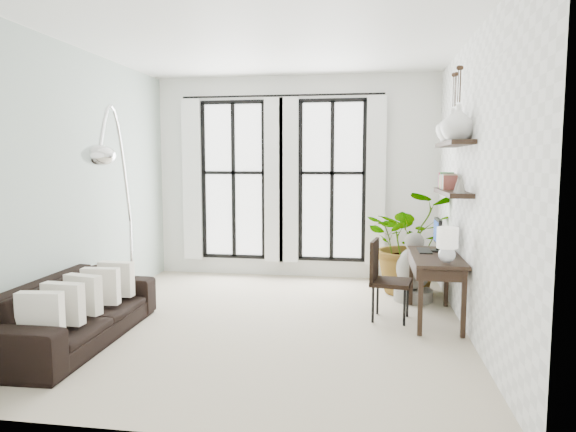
% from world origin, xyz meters
% --- Properties ---
extents(floor, '(5.00, 5.00, 0.00)m').
position_xyz_m(floor, '(0.00, 0.00, 0.00)').
color(floor, '#B4A78F').
rests_on(floor, ground).
extents(ceiling, '(5.00, 5.00, 0.00)m').
position_xyz_m(ceiling, '(0.00, 0.00, 3.20)').
color(ceiling, white).
rests_on(ceiling, wall_back).
extents(wall_left, '(0.00, 5.00, 5.00)m').
position_xyz_m(wall_left, '(-2.25, 0.00, 1.60)').
color(wall_left, '#9CAEA4').
rests_on(wall_left, floor).
extents(wall_right, '(0.00, 5.00, 5.00)m').
position_xyz_m(wall_right, '(2.25, 0.00, 1.60)').
color(wall_right, white).
rests_on(wall_right, floor).
extents(wall_back, '(4.50, 0.00, 4.50)m').
position_xyz_m(wall_back, '(0.00, 2.50, 1.60)').
color(wall_back, white).
rests_on(wall_back, floor).
extents(windows, '(3.26, 0.13, 2.65)m').
position_xyz_m(windows, '(-0.20, 2.43, 1.56)').
color(windows, white).
rests_on(windows, wall_back).
extents(wall_shelves, '(0.25, 1.30, 0.60)m').
position_xyz_m(wall_shelves, '(2.11, 0.44, 1.73)').
color(wall_shelves, black).
rests_on(wall_shelves, wall_right).
extents(sofa, '(0.92, 2.23, 0.65)m').
position_xyz_m(sofa, '(-1.80, -0.91, 0.32)').
color(sofa, black).
rests_on(sofa, floor).
extents(throw_pillows, '(0.40, 1.52, 0.40)m').
position_xyz_m(throw_pillows, '(-1.70, -0.91, 0.50)').
color(throw_pillows, white).
rests_on(throw_pillows, sofa).
extents(plant, '(1.44, 1.29, 1.45)m').
position_xyz_m(plant, '(1.78, 1.66, 0.73)').
color(plant, '#2D7228').
rests_on(plant, floor).
extents(desk, '(0.55, 1.30, 1.16)m').
position_xyz_m(desk, '(1.95, 0.35, 0.72)').
color(desk, black).
rests_on(desk, floor).
extents(desk_chair, '(0.51, 0.51, 0.94)m').
position_xyz_m(desk_chair, '(1.36, 0.35, 0.54)').
color(desk_chair, black).
rests_on(desk_chair, floor).
extents(arc_lamp, '(0.75, 1.80, 2.48)m').
position_xyz_m(arc_lamp, '(-1.70, -0.14, 1.92)').
color(arc_lamp, silver).
rests_on(arc_lamp, floor).
extents(buddha, '(0.51, 0.51, 0.92)m').
position_xyz_m(buddha, '(1.78, 1.25, 0.39)').
color(buddha, gray).
rests_on(buddha, floor).
extents(vase_a, '(0.37, 0.37, 0.38)m').
position_xyz_m(vase_a, '(2.11, 0.15, 2.27)').
color(vase_a, white).
rests_on(vase_a, shelf_upper).
extents(vase_b, '(0.37, 0.37, 0.38)m').
position_xyz_m(vase_b, '(2.11, 0.55, 2.27)').
color(vase_b, white).
rests_on(vase_b, shelf_upper).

